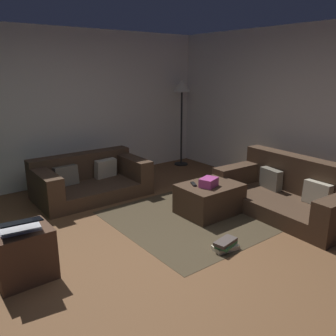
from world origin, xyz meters
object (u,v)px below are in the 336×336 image
couch_right (290,193)px  side_table (24,254)px  ottoman (209,199)px  laptop (21,226)px  gift_box (209,182)px  couch_left (89,180)px  corner_lamp (182,92)px  book_stack (226,245)px  tv_remote (194,184)px

couch_right → side_table: 3.48m
couch_right → ottoman: size_ratio=2.37×
laptop → side_table: bearing=82.4°
gift_box → couch_left: bearing=118.5°
couch_left → side_table: (-1.50, -1.74, 0.00)m
corner_lamp → book_stack: bearing=-121.8°
laptop → book_stack: bearing=-21.4°
corner_lamp → couch_left: bearing=-167.8°
ottoman → book_stack: 1.06m
book_stack → corner_lamp: bearing=58.2°
ottoman → book_stack: bearing=-124.1°
gift_box → corner_lamp: 2.81m
ottoman → side_table: side_table is taller
couch_left → gift_box: bearing=119.0°
couch_left → book_stack: size_ratio=5.19×
ottoman → tv_remote: (-0.19, 0.13, 0.22)m
tv_remote → laptop: laptop is taller
corner_lamp → side_table: bearing=-149.5°
couch_left → ottoman: (1.01, -1.69, -0.04)m
laptop → couch_left: bearing=50.1°
gift_box → corner_lamp: bearing=58.3°
couch_left → couch_right: size_ratio=0.87×
side_table → ottoman: bearing=1.3°
couch_left → laptop: (-1.50, -1.80, 0.31)m
book_stack → corner_lamp: size_ratio=0.19×
couch_left → tv_remote: 1.77m
couch_left → side_table: 2.30m
corner_lamp → couch_right: bearing=-97.6°
ottoman → gift_box: 0.28m
tv_remote → couch_left: bearing=144.2°
book_stack → corner_lamp: 3.86m
tv_remote → laptop: size_ratio=0.39×
couch_left → corner_lamp: 2.67m
laptop → book_stack: size_ratio=1.27×
gift_box → corner_lamp: corner_lamp is taller
couch_left → ottoman: 1.97m
laptop → ottoman: bearing=2.5°
couch_right → corner_lamp: 3.10m
ottoman → corner_lamp: size_ratio=0.47×
couch_left → ottoman: size_ratio=2.07×
tv_remote → ottoman: bearing=-7.5°
ottoman → gift_box: bearing=-147.3°
ottoman → couch_left: bearing=121.0°
book_stack → corner_lamp: (1.89, 3.05, 1.43)m
tv_remote → book_stack: bearing=-85.5°
gift_box → side_table: gift_box is taller
book_stack → couch_left: bearing=99.5°
couch_right → book_stack: 1.54m
laptop → corner_lamp: bearing=31.0°
couch_right → gift_box: 1.18m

